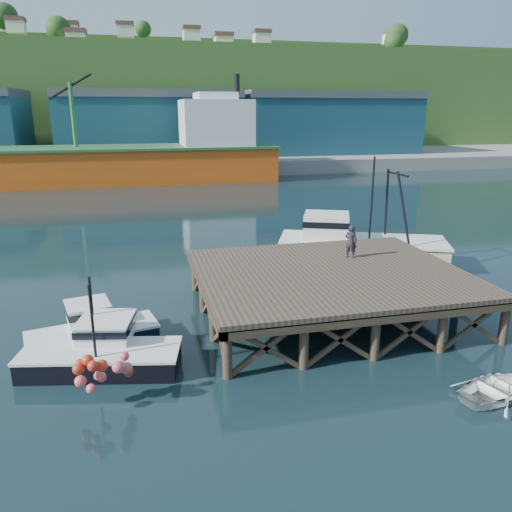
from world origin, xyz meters
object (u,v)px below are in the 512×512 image
object	(u,v)px
boat_black	(103,351)
dinghy	(498,388)
dockworker	(351,241)
boat_navy	(92,331)
trawler	(359,245)

from	to	relation	value
boat_black	dinghy	distance (m)	13.88
dinghy	dockworker	world-z (taller)	dockworker
boat_navy	trawler	world-z (taller)	trawler
boat_navy	boat_black	xyz separation A→B (m)	(0.51, -1.98, 0.02)
trawler	dinghy	size ratio (longest dim) A/B	3.45
trawler	dinghy	bearing A→B (deg)	-73.77
boat_black	trawler	xyz separation A→B (m)	(14.52, 9.35, 0.71)
trawler	dockworker	xyz separation A→B (m)	(-2.72, -4.75, 1.58)
boat_navy	dinghy	world-z (taller)	boat_navy
boat_navy	dinghy	distance (m)	15.18
boat_black	trawler	size ratio (longest dim) A/B	0.57
trawler	dinghy	world-z (taller)	trawler
trawler	dockworker	world-z (taller)	trawler
boat_black	dockworker	distance (m)	12.87
dinghy	dockworker	xyz separation A→B (m)	(-1.08, 9.77, 2.63)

